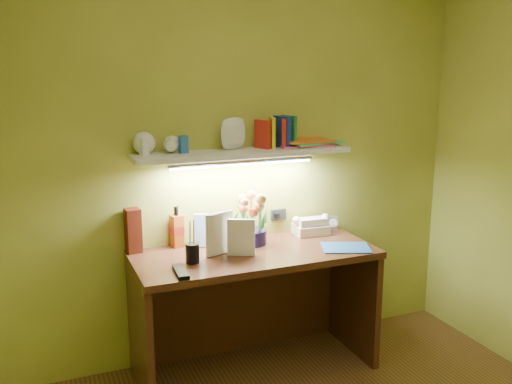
% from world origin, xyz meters
% --- Properties ---
extents(desk, '(1.40, 0.60, 0.75)m').
position_xyz_m(desk, '(0.00, 1.20, 0.38)').
color(desk, '#39200F').
rests_on(desk, ground).
extents(flower_bouquet, '(0.23, 0.23, 0.30)m').
position_xyz_m(flower_bouquet, '(0.04, 1.34, 0.90)').
color(flower_bouquet, black).
rests_on(flower_bouquet, desk).
extents(telephone, '(0.22, 0.17, 0.12)m').
position_xyz_m(telephone, '(0.46, 1.39, 0.81)').
color(telephone, '#F6EACD').
rests_on(telephone, desk).
extents(desk_clock, '(0.09, 0.07, 0.08)m').
position_xyz_m(desk_clock, '(0.65, 1.45, 0.79)').
color(desk_clock, silver).
rests_on(desk_clock, desk).
extents(whisky_bottle, '(0.08, 0.08, 0.24)m').
position_xyz_m(whisky_bottle, '(-0.39, 1.46, 0.87)').
color(whisky_bottle, '#A64411').
rests_on(whisky_bottle, desk).
extents(whisky_box, '(0.09, 0.09, 0.26)m').
position_xyz_m(whisky_box, '(-0.65, 1.45, 0.88)').
color(whisky_box, '#53190B').
rests_on(whisky_box, desk).
extents(pen_cup, '(0.09, 0.09, 0.18)m').
position_xyz_m(pen_cup, '(-0.39, 1.15, 0.84)').
color(pen_cup, black).
rests_on(pen_cup, desk).
extents(art_card, '(0.20, 0.10, 0.19)m').
position_xyz_m(art_card, '(-0.20, 1.39, 0.85)').
color(art_card, white).
rests_on(art_card, desk).
extents(tv_remote, '(0.07, 0.20, 0.02)m').
position_xyz_m(tv_remote, '(-0.49, 1.01, 0.76)').
color(tv_remote, black).
rests_on(tv_remote, desk).
extents(blue_folder, '(0.33, 0.29, 0.01)m').
position_xyz_m(blue_folder, '(0.52, 1.05, 0.75)').
color(blue_folder, '#2A64B5').
rests_on(blue_folder, desk).
extents(desk_book_a, '(0.18, 0.07, 0.25)m').
position_xyz_m(desk_book_a, '(-0.29, 1.19, 0.87)').
color(desk_book_a, white).
rests_on(desk_book_a, desk).
extents(desk_book_b, '(0.15, 0.08, 0.22)m').
position_xyz_m(desk_book_b, '(-0.17, 1.19, 0.86)').
color(desk_book_b, white).
rests_on(desk_book_b, desk).
extents(wall_shelf, '(1.30, 0.32, 0.22)m').
position_xyz_m(wall_shelf, '(0.02, 1.39, 1.33)').
color(wall_shelf, white).
rests_on(wall_shelf, ground).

